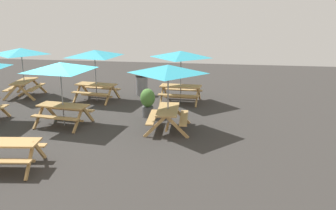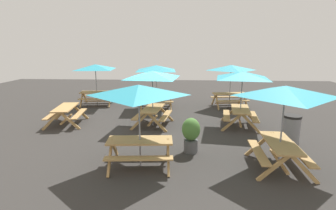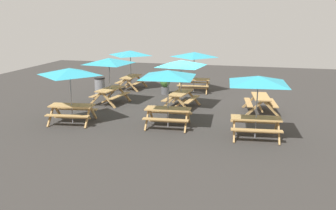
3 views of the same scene
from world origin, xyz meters
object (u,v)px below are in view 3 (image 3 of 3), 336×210
(picnic_table_3, at_px, (130,56))
(potted_plant_0, at_px, (165,83))
(picnic_table_4, at_px, (109,64))
(picnic_table_7, at_px, (261,100))
(picnic_table_6, at_px, (181,67))
(picnic_table_0, at_px, (70,76))
(picnic_table_1, at_px, (168,78))
(picnic_table_2, at_px, (194,58))
(picnic_table_5, at_px, (258,84))
(trash_bin_gray, at_px, (100,86))

(picnic_table_3, distance_m, potted_plant_0, 2.92)
(picnic_table_4, xyz_separation_m, picnic_table_7, (7.38, 0.09, -1.43))
(picnic_table_6, xyz_separation_m, picnic_table_7, (3.74, 0.04, -1.43))
(picnic_table_0, xyz_separation_m, picnic_table_4, (0.18, 3.60, 0.00))
(picnic_table_1, distance_m, potted_plant_0, 6.37)
(picnic_table_2, bearing_deg, picnic_table_3, 176.02)
(picnic_table_5, bearing_deg, picnic_table_6, 128.54)
(trash_bin_gray, bearing_deg, picnic_table_0, -77.49)
(picnic_table_2, distance_m, picnic_table_3, 3.83)
(picnic_table_1, relative_size, picnic_table_6, 1.01)
(picnic_table_4, distance_m, potted_plant_0, 3.79)
(picnic_table_1, xyz_separation_m, picnic_table_5, (3.44, -0.52, 0.00))
(picnic_table_0, xyz_separation_m, picnic_table_7, (7.56, 3.69, -1.43))
(picnic_table_0, relative_size, picnic_table_3, 1.00)
(picnic_table_0, distance_m, picnic_table_1, 4.02)
(picnic_table_0, bearing_deg, picnic_table_7, 18.50)
(picnic_table_5, bearing_deg, potted_plant_0, 122.70)
(picnic_table_1, height_order, trash_bin_gray, picnic_table_1)
(trash_bin_gray, height_order, potted_plant_0, potted_plant_0)
(picnic_table_6, bearing_deg, picnic_table_5, -128.73)
(picnic_table_0, distance_m, trash_bin_gray, 5.73)
(picnic_table_6, relative_size, potted_plant_0, 2.51)
(picnic_table_4, bearing_deg, potted_plant_0, -28.59)
(picnic_table_1, distance_m, picnic_table_2, 7.02)
(picnic_table_2, relative_size, picnic_table_3, 1.00)
(trash_bin_gray, bearing_deg, picnic_table_4, -52.53)
(picnic_table_5, bearing_deg, picnic_table_7, 82.54)
(picnic_table_2, bearing_deg, trash_bin_gray, -161.90)
(picnic_table_5, height_order, potted_plant_0, picnic_table_5)
(picnic_table_2, xyz_separation_m, picnic_table_6, (0.07, -3.81, 0.00))
(trash_bin_gray, bearing_deg, picnic_table_1, -43.67)
(picnic_table_0, relative_size, picnic_table_5, 0.83)
(picnic_table_3, bearing_deg, picnic_table_7, -113.36)
(picnic_table_4, relative_size, picnic_table_5, 0.99)
(picnic_table_4, bearing_deg, trash_bin_gray, 45.79)
(picnic_table_4, distance_m, picnic_table_5, 8.13)
(picnic_table_2, relative_size, picnic_table_5, 0.83)
(picnic_table_3, xyz_separation_m, picnic_table_6, (3.90, -3.77, 0.00))
(picnic_table_4, height_order, picnic_table_7, picnic_table_4)
(potted_plant_0, bearing_deg, picnic_table_7, -27.57)
(picnic_table_0, relative_size, picnic_table_7, 1.19)
(picnic_table_6, distance_m, trash_bin_gray, 5.52)
(picnic_table_4, bearing_deg, picnic_table_6, -80.93)
(picnic_table_3, bearing_deg, picnic_table_1, -147.03)
(picnic_table_5, bearing_deg, picnic_table_2, 110.52)
(picnic_table_0, distance_m, picnic_table_6, 5.29)
(picnic_table_2, xyz_separation_m, picnic_table_3, (-3.83, -0.03, 0.00))
(picnic_table_1, height_order, picnic_table_5, same)
(picnic_table_6, bearing_deg, picnic_table_2, 8.33)
(picnic_table_2, xyz_separation_m, picnic_table_4, (-3.57, -3.86, 0.00))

